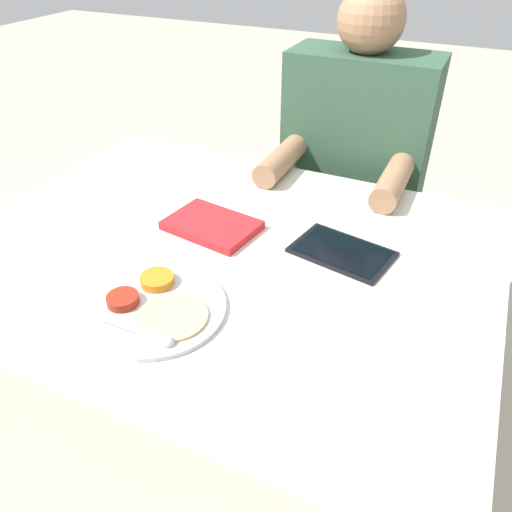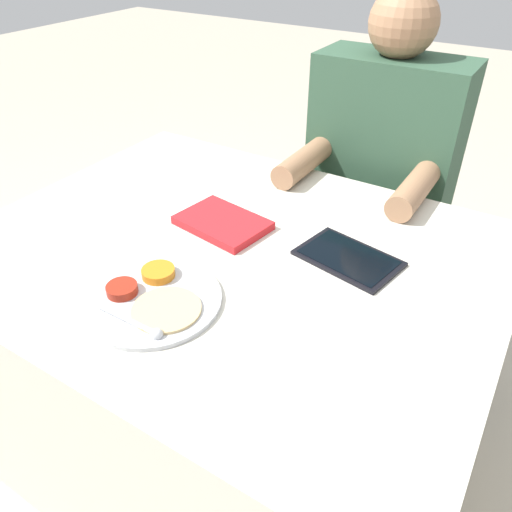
# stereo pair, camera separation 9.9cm
# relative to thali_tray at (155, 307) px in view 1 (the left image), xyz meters

# --- Properties ---
(ground_plane) EXTENTS (12.00, 12.00, 0.00)m
(ground_plane) POSITION_rel_thali_tray_xyz_m (0.02, 0.24, -0.76)
(ground_plane) COLOR #B2A893
(dining_table) EXTENTS (1.18, 0.93, 0.75)m
(dining_table) POSITION_rel_thali_tray_xyz_m (0.02, 0.24, -0.38)
(dining_table) COLOR beige
(dining_table) RESTS_ON ground_plane
(thali_tray) EXTENTS (0.27, 0.27, 0.03)m
(thali_tray) POSITION_rel_thali_tray_xyz_m (0.00, 0.00, 0.00)
(thali_tray) COLOR #B7BABF
(thali_tray) RESTS_ON dining_table
(red_notebook) EXTENTS (0.23, 0.17, 0.02)m
(red_notebook) POSITION_rel_thali_tray_xyz_m (-0.04, 0.30, 0.00)
(red_notebook) COLOR silver
(red_notebook) RESTS_ON dining_table
(tablet_device) EXTENTS (0.24, 0.18, 0.01)m
(tablet_device) POSITION_rel_thali_tray_xyz_m (0.27, 0.33, -0.00)
(tablet_device) COLOR black
(tablet_device) RESTS_ON dining_table
(person_diner) EXTENTS (0.43, 0.45, 1.22)m
(person_diner) POSITION_rel_thali_tray_xyz_m (0.14, 0.87, -0.19)
(person_diner) COLOR black
(person_diner) RESTS_ON ground_plane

